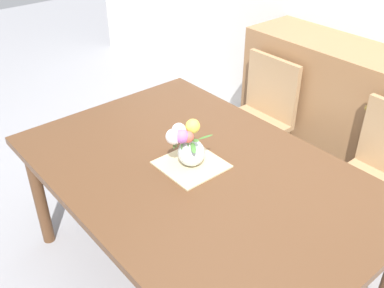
{
  "coord_description": "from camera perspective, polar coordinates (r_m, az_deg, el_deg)",
  "views": [
    {
      "loc": [
        1.28,
        -1.11,
        1.97
      ],
      "look_at": [
        -0.05,
        0.0,
        0.86
      ],
      "focal_mm": 41.43,
      "sensor_mm": 36.0,
      "label": 1
    }
  ],
  "objects": [
    {
      "name": "ground_plane",
      "position": [
        2.6,
        0.65,
        -16.56
      ],
      "size": [
        12.0,
        12.0,
        0.0
      ],
      "primitive_type": "plane",
      "color": "#939399"
    },
    {
      "name": "dining_table",
      "position": [
        2.15,
        0.76,
        -4.9
      ],
      "size": [
        1.76,
        1.19,
        0.74
      ],
      "color": "brown",
      "rests_on": "ground_plane"
    },
    {
      "name": "chair_left",
      "position": [
        3.05,
        8.63,
        3.85
      ],
      "size": [
        0.42,
        0.42,
        0.9
      ],
      "rotation": [
        0.0,
        0.0,
        3.14
      ],
      "color": "tan",
      "rests_on": "ground_plane"
    },
    {
      "name": "chair_right",
      "position": [
        2.65,
        23.06,
        -3.62
      ],
      "size": [
        0.42,
        0.42,
        0.9
      ],
      "rotation": [
        0.0,
        0.0,
        3.14
      ],
      "color": "tan",
      "rests_on": "ground_plane"
    },
    {
      "name": "dresser",
      "position": [
        3.17,
        18.3,
        3.18
      ],
      "size": [
        1.4,
        0.47,
        1.0
      ],
      "color": "#9E7047",
      "rests_on": "ground_plane"
    },
    {
      "name": "placemat",
      "position": [
        2.13,
        -0.0,
        -2.62
      ],
      "size": [
        0.29,
        0.29,
        0.01
      ],
      "primitive_type": "cube",
      "color": "#CCB789",
      "rests_on": "dining_table"
    },
    {
      "name": "flower_vase",
      "position": [
        2.07,
        -0.61,
        0.04
      ],
      "size": [
        0.2,
        0.22,
        0.21
      ],
      "color": "silver",
      "rests_on": "placemat"
    }
  ]
}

